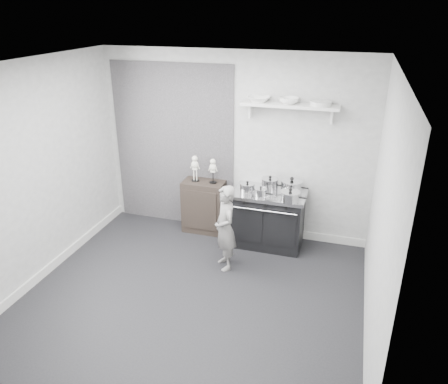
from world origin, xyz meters
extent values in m
plane|color=black|center=(0.00, 0.00, 0.00)|extent=(4.00, 4.00, 0.00)
cube|color=#9D9D9A|center=(0.00, 1.80, 1.35)|extent=(4.00, 0.02, 2.70)
cube|color=#9D9D9A|center=(0.00, -1.80, 1.35)|extent=(4.00, 0.02, 2.70)
cube|color=#9D9D9A|center=(-2.00, 0.00, 1.35)|extent=(0.02, 3.60, 2.70)
cube|color=#9D9D9A|center=(2.00, 0.00, 1.35)|extent=(0.02, 3.60, 2.70)
cube|color=silver|center=(0.00, 0.00, 2.70)|extent=(4.00, 3.60, 0.02)
cube|color=black|center=(-0.95, 1.79, 1.25)|extent=(1.90, 0.02, 2.50)
cube|color=silver|center=(1.00, 1.78, 0.06)|extent=(2.00, 0.03, 0.12)
cube|color=silver|center=(-1.98, 0.00, 0.06)|extent=(0.03, 3.60, 0.12)
cube|color=silver|center=(0.80, 1.67, 2.02)|extent=(1.30, 0.26, 0.04)
cube|color=silver|center=(0.25, 1.74, 1.90)|extent=(0.03, 0.12, 0.20)
cube|color=silver|center=(1.35, 1.74, 1.90)|extent=(0.03, 0.12, 0.20)
cube|color=black|center=(0.62, 1.48, 0.39)|extent=(0.97, 0.58, 0.77)
cube|color=silver|center=(0.62, 1.48, 0.80)|extent=(1.03, 0.62, 0.05)
cube|color=black|center=(0.39, 1.19, 0.41)|extent=(0.41, 0.02, 0.50)
cube|color=black|center=(0.85, 1.19, 0.41)|extent=(0.41, 0.02, 0.50)
cylinder|color=silver|center=(0.62, 1.16, 0.68)|extent=(0.87, 0.02, 0.02)
cylinder|color=black|center=(0.33, 1.17, 0.76)|extent=(0.04, 0.03, 0.04)
cylinder|color=black|center=(0.62, 1.17, 0.76)|extent=(0.04, 0.03, 0.04)
cylinder|color=black|center=(0.91, 1.17, 0.76)|extent=(0.04, 0.03, 0.04)
cube|color=black|center=(-0.41, 1.61, 0.40)|extent=(0.62, 0.36, 0.81)
imported|color=gray|center=(0.20, 0.71, 0.58)|extent=(0.47, 0.51, 1.16)
cylinder|color=silver|center=(0.32, 1.37, 0.89)|extent=(0.20, 0.20, 0.13)
cylinder|color=silver|center=(0.32, 1.37, 0.96)|extent=(0.21, 0.21, 0.01)
sphere|color=black|center=(0.32, 1.37, 0.98)|extent=(0.04, 0.04, 0.04)
cylinder|color=black|center=(0.46, 1.37, 0.89)|extent=(0.10, 0.02, 0.02)
cylinder|color=silver|center=(0.60, 1.58, 0.90)|extent=(0.24, 0.24, 0.15)
cylinder|color=silver|center=(0.60, 1.58, 0.98)|extent=(0.24, 0.24, 0.01)
sphere|color=black|center=(0.60, 1.58, 1.01)|extent=(0.04, 0.04, 0.04)
cylinder|color=black|center=(0.76, 1.58, 0.90)|extent=(0.10, 0.02, 0.02)
cylinder|color=silver|center=(0.90, 1.59, 0.90)|extent=(0.30, 0.30, 0.15)
cylinder|color=silver|center=(0.90, 1.59, 0.98)|extent=(0.31, 0.31, 0.01)
sphere|color=black|center=(0.90, 1.59, 1.02)|extent=(0.05, 0.05, 0.05)
cylinder|color=black|center=(1.09, 1.59, 0.90)|extent=(0.10, 0.02, 0.02)
cylinder|color=silver|center=(0.93, 1.28, 0.88)|extent=(0.26, 0.26, 0.12)
cylinder|color=silver|center=(0.93, 1.28, 0.95)|extent=(0.27, 0.27, 0.01)
sphere|color=black|center=(0.93, 1.28, 0.98)|extent=(0.05, 0.05, 0.05)
cylinder|color=black|center=(1.11, 1.28, 0.88)|extent=(0.10, 0.02, 0.02)
cylinder|color=silver|center=(0.53, 1.29, 0.88)|extent=(0.17, 0.17, 0.11)
cylinder|color=silver|center=(0.53, 1.29, 0.94)|extent=(0.17, 0.17, 0.01)
sphere|color=black|center=(0.53, 1.29, 0.96)|extent=(0.03, 0.03, 0.03)
cylinder|color=black|center=(0.65, 1.29, 0.88)|extent=(0.10, 0.02, 0.02)
imported|color=white|center=(0.38, 1.67, 2.08)|extent=(0.30, 0.30, 0.07)
imported|color=white|center=(0.78, 1.67, 2.08)|extent=(0.26, 0.26, 0.08)
cylinder|color=silver|center=(1.20, 1.67, 2.07)|extent=(0.28, 0.28, 0.06)
camera|label=1|loc=(1.63, -4.08, 3.25)|focal=35.00mm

